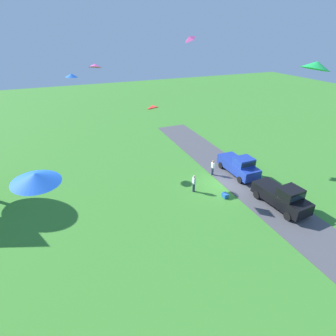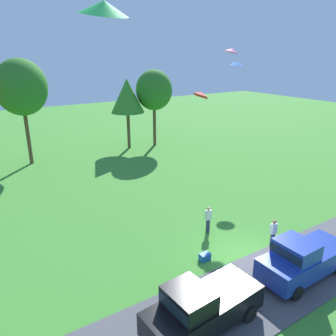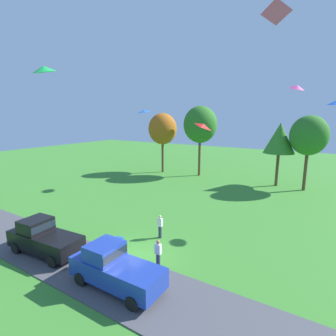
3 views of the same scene
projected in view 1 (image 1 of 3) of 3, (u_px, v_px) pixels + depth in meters
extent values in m
plane|color=#3D842D|center=(222.00, 185.00, 25.66)|extent=(120.00, 120.00, 0.00)
cube|color=#4C4C51|center=(241.00, 180.00, 26.39)|extent=(36.00, 4.40, 0.06)
cube|color=black|center=(280.00, 197.00, 22.13)|extent=(5.13, 2.27, 1.00)
cube|color=black|center=(290.00, 193.00, 21.07)|extent=(1.63, 1.87, 0.80)
cube|color=#19232D|center=(290.00, 193.00, 21.07)|extent=(1.65, 1.83, 0.44)
cylinder|color=black|center=(303.00, 210.00, 21.38)|extent=(0.70, 0.29, 0.68)
cylinder|color=black|center=(288.00, 216.00, 20.66)|extent=(0.70, 0.29, 0.68)
cylinder|color=black|center=(272.00, 190.00, 24.06)|extent=(0.70, 0.29, 0.68)
cylinder|color=black|center=(257.00, 195.00, 23.34)|extent=(0.70, 0.29, 0.68)
cube|color=#1E389E|center=(238.00, 166.00, 27.16)|extent=(5.01, 1.93, 1.00)
cube|color=#1E389E|center=(244.00, 162.00, 26.09)|extent=(1.51, 1.77, 0.80)
cube|color=#19232D|center=(244.00, 162.00, 26.09)|extent=(1.54, 1.73, 0.44)
cylinder|color=black|center=(255.00, 176.00, 26.31)|extent=(0.68, 0.24, 0.68)
cylinder|color=black|center=(240.00, 180.00, 25.70)|extent=(0.68, 0.24, 0.68)
cylinder|color=black|center=(235.00, 162.00, 29.09)|extent=(0.68, 0.24, 0.68)
cylinder|color=black|center=(221.00, 165.00, 28.47)|extent=(0.68, 0.24, 0.68)
cylinder|color=#2D334C|center=(194.00, 187.00, 24.39)|extent=(0.24, 0.24, 0.88)
cube|color=white|center=(194.00, 180.00, 24.04)|extent=(0.36, 0.22, 0.60)
sphere|color=beige|center=(194.00, 177.00, 23.85)|extent=(0.22, 0.22, 0.22)
cylinder|color=#2D334C|center=(212.00, 171.00, 27.14)|extent=(0.24, 0.24, 0.88)
cube|color=white|center=(213.00, 165.00, 26.79)|extent=(0.36, 0.22, 0.60)
sphere|color=#9E7051|center=(213.00, 161.00, 26.60)|extent=(0.22, 0.22, 0.22)
cube|color=blue|center=(225.00, 195.00, 23.63)|extent=(0.56, 0.40, 0.40)
pyramid|color=red|center=(153.00, 107.00, 21.24)|extent=(1.15, 0.93, 0.63)
cone|color=blue|center=(36.00, 178.00, 8.51)|extent=(2.25, 2.25, 0.44)
cone|color=green|center=(316.00, 65.00, 14.26)|extent=(1.65, 1.70, 0.70)
pyramid|color=#EA4C9E|center=(189.00, 38.00, 25.61)|extent=(0.98, 1.14, 0.75)
cone|color=#EA4C9E|center=(95.00, 65.00, 23.34)|extent=(1.54, 1.52, 0.55)
cone|color=blue|center=(71.00, 75.00, 25.19)|extent=(1.68, 1.69, 0.39)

